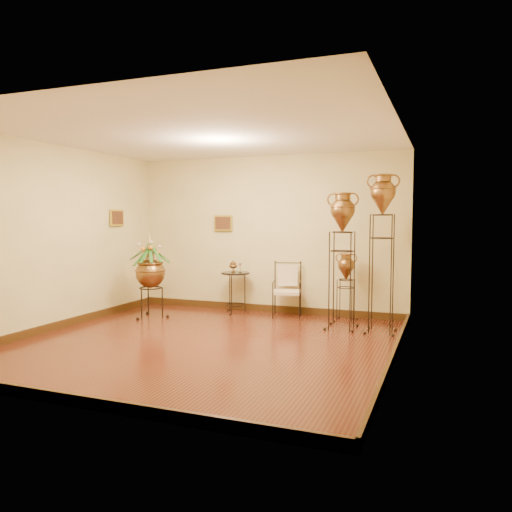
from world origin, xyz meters
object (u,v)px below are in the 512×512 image
(amphora_mid, at_px, (342,260))
(armchair, at_px, (287,290))
(planter_urn, at_px, (150,269))
(side_table, at_px, (235,292))
(amphora_tall, at_px, (382,252))

(amphora_mid, bearing_deg, armchair, 150.78)
(planter_urn, bearing_deg, armchair, 22.39)
(armchair, bearing_deg, amphora_mid, -42.95)
(planter_urn, height_order, side_table, planter_urn)
(amphora_mid, bearing_deg, side_table, 163.67)
(amphora_mid, xyz_separation_m, armchair, (-1.06, 0.59, -0.60))
(amphora_tall, xyz_separation_m, planter_urn, (-3.81, -0.23, -0.38))
(amphora_tall, height_order, planter_urn, amphora_tall)
(armchair, bearing_deg, planter_urn, -171.34)
(amphora_mid, distance_m, armchair, 1.35)
(amphora_mid, bearing_deg, amphora_tall, -6.02)
(amphora_mid, xyz_separation_m, side_table, (-2.03, 0.59, -0.68))
(planter_urn, distance_m, armchair, 2.36)
(planter_urn, xyz_separation_m, armchair, (2.16, 0.89, -0.36))
(planter_urn, bearing_deg, amphora_tall, 3.49)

